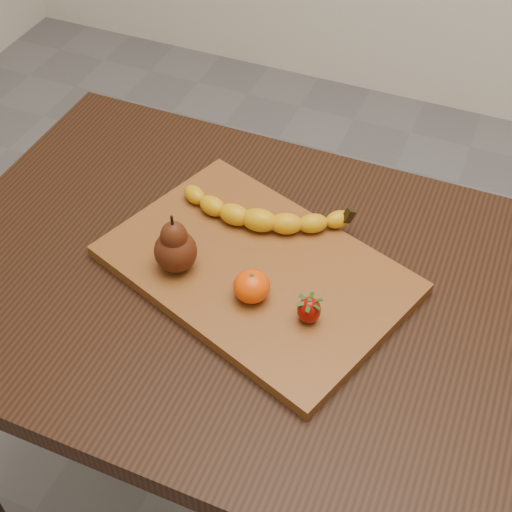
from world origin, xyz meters
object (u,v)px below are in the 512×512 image
at_px(table, 244,318).
at_px(cutting_board, 256,269).
at_px(mandarin, 252,286).
at_px(pear, 175,242).

height_order(table, cutting_board, cutting_board).
relative_size(table, mandarin, 18.27).
relative_size(table, cutting_board, 2.22).
bearing_deg(pear, mandarin, -5.72).
bearing_deg(pear, table, 18.69).
bearing_deg(mandarin, table, 125.72).
bearing_deg(mandarin, cutting_board, 107.12).
bearing_deg(mandarin, pear, 174.28).
relative_size(pear, mandarin, 1.87).
relative_size(table, pear, 9.78).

